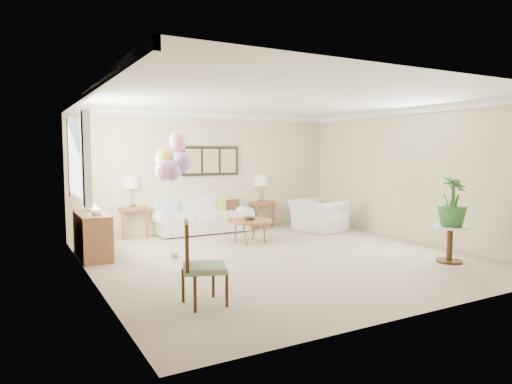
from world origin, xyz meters
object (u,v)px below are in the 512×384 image
accent_chair (198,262)px  coffee_table (250,222)px  armchair (318,216)px  balloon_cluster (172,161)px  sofa (201,218)px

accent_chair → coffee_table: bearing=52.8°
coffee_table → armchair: bearing=12.1°
balloon_cluster → sofa: bearing=57.1°
coffee_table → balloon_cluster: size_ratio=0.42×
sofa → armchair: 2.57m
sofa → accent_chair: accent_chair is taller
armchair → accent_chair: bearing=119.0°
sofa → balloon_cluster: balloon_cluster is taller
sofa → balloon_cluster: bearing=-122.9°
sofa → accent_chair: 4.78m
coffee_table → accent_chair: accent_chair is taller
coffee_table → accent_chair: size_ratio=0.90×
coffee_table → accent_chair: (-2.22, -2.92, 0.10)m
coffee_table → armchair: 1.98m
coffee_table → armchair: armchair is taller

